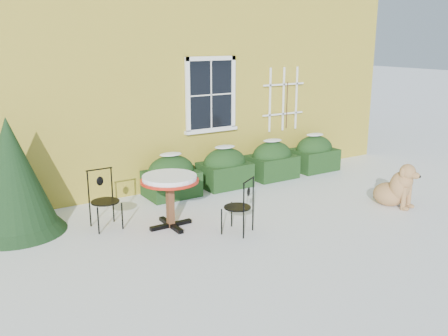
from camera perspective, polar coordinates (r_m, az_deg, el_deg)
ground at (r=8.49m, az=3.64°, el=-7.35°), size 80.00×80.00×0.00m
house at (r=14.13m, az=-13.57°, el=14.50°), size 12.40×8.40×6.40m
hedge_row at (r=11.25m, az=2.88°, el=0.41°), size 4.95×0.80×0.91m
evergreen_shrub at (r=8.94m, az=-22.98°, el=-2.02°), size 1.62×1.62×1.96m
bistro_table at (r=8.51m, az=-6.23°, el=-1.85°), size 1.00×1.00×0.92m
patio_chair_near at (r=8.30m, az=1.81°, el=-4.34°), size 0.58×0.58×0.95m
patio_chair_far at (r=8.78m, az=-13.53°, el=-3.48°), size 0.48×0.48×1.01m
dog at (r=10.19m, az=19.10°, el=-2.20°), size 0.68×1.01×0.90m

